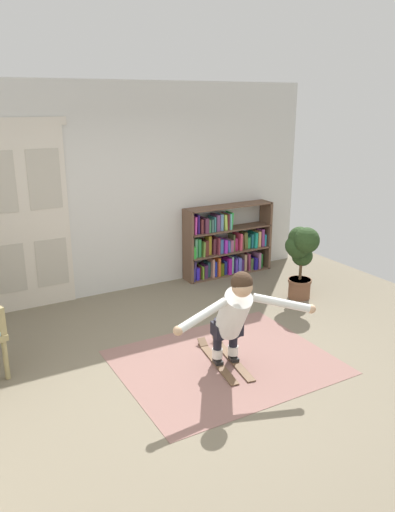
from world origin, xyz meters
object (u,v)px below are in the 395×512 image
Objects in this scene: person_skier at (234,312)px; skis_pair at (224,359)px; potted_plant at (301,252)px; bookshelf at (225,246)px.

skis_pair is at bearing 80.90° from person_skier.
person_skier is at bearing -99.10° from skis_pair.
potted_plant is 2.17m from skis_pair.
bookshelf is at bearing 59.05° from person_skier.
person_skier is at bearing -120.95° from bookshelf.
potted_plant is 2.21m from person_skier.
potted_plant reaches higher than skis_pair.
bookshelf is 2.96m from person_skier.
bookshelf is 1.41× the size of potted_plant.
person_skier reaches higher than bookshelf.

